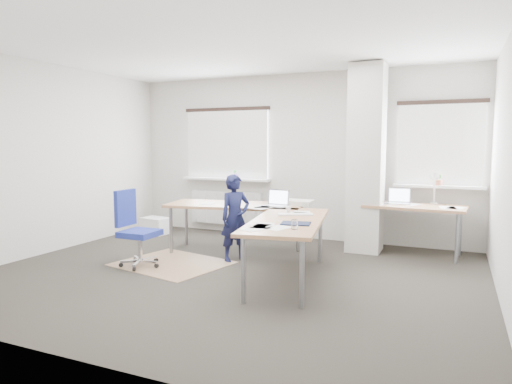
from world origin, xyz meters
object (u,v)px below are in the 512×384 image
at_px(desk_side, 415,208).
at_px(desk_main, 262,214).
at_px(task_chair, 138,245).
at_px(person, 235,218).

bearing_deg(desk_side, desk_main, -138.12).
xyz_separation_m(task_chair, person, (1.06, 0.78, 0.32)).
height_order(desk_main, task_chair, task_chair).
bearing_deg(desk_main, task_chair, -163.04).
height_order(desk_side, task_chair, desk_side).
xyz_separation_m(desk_side, person, (-2.24, -1.38, -0.09)).
xyz_separation_m(desk_main, person, (-0.41, 0.03, -0.09)).
bearing_deg(task_chair, desk_main, 25.99).
distance_m(desk_main, desk_side, 2.30).
xyz_separation_m(desk_main, task_chair, (-1.47, -0.75, -0.41)).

